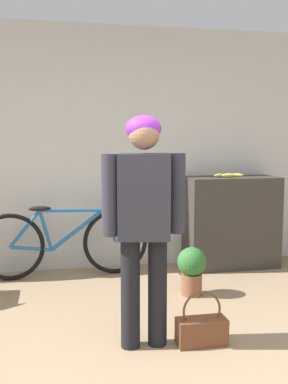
% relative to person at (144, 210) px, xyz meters
% --- Properties ---
extents(wall_back, '(8.00, 0.07, 2.60)m').
position_rel_person_xyz_m(wall_back, '(-0.04, 1.97, 0.35)').
color(wall_back, silver).
rests_on(wall_back, ground_plane).
extents(side_shelf, '(1.00, 0.45, 1.00)m').
position_rel_person_xyz_m(side_shelf, '(1.33, 1.70, -0.45)').
color(side_shelf, '#38332D').
rests_on(side_shelf, ground_plane).
extents(person, '(0.56, 0.30, 1.57)m').
position_rel_person_xyz_m(person, '(0.00, 0.00, 0.00)').
color(person, black).
rests_on(person, ground_plane).
extents(bicycle, '(1.74, 0.46, 0.75)m').
position_rel_person_xyz_m(bicycle, '(-0.49, 1.66, -0.58)').
color(bicycle, black).
rests_on(bicycle, ground_plane).
extents(banana, '(0.34, 0.10, 0.04)m').
position_rel_person_xyz_m(banana, '(1.27, 1.66, 0.07)').
color(banana, '#EAD64C').
rests_on(banana, side_shelf).
extents(handbag, '(0.35, 0.15, 0.38)m').
position_rel_person_xyz_m(handbag, '(0.39, -0.07, -0.84)').
color(handbag, brown).
rests_on(handbag, ground_plane).
extents(potted_plant, '(0.26, 0.26, 0.44)m').
position_rel_person_xyz_m(potted_plant, '(0.62, 0.89, -0.69)').
color(potted_plant, brown).
rests_on(potted_plant, ground_plane).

